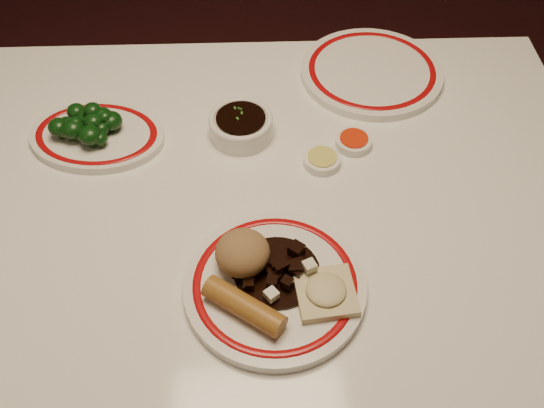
{
  "coord_description": "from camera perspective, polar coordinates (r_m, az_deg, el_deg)",
  "views": [
    {
      "loc": [
        0.02,
        -0.63,
        1.5
      ],
      "look_at": [
        0.04,
        -0.04,
        0.8
      ],
      "focal_mm": 40.0,
      "sensor_mm": 36.0,
      "label": 1
    }
  ],
  "objects": [
    {
      "name": "far_plate",
      "position": [
        1.24,
        9.35,
        12.19
      ],
      "size": [
        0.34,
        0.34,
        0.02
      ],
      "color": "white",
      "rests_on": "dining_table"
    },
    {
      "name": "fried_wonton",
      "position": [
        0.85,
        5.09,
        -8.24
      ],
      "size": [
        0.09,
        0.09,
        0.02
      ],
      "color": "beige",
      "rests_on": "main_plate"
    },
    {
      "name": "rice_mound",
      "position": [
        0.87,
        -2.79,
        -4.6
      ],
      "size": [
        0.08,
        0.08,
        0.06
      ],
      "primitive_type": "ellipsoid",
      "color": "#936C45",
      "rests_on": "main_plate"
    },
    {
      "name": "broccoli_plate",
      "position": [
        1.12,
        -16.14,
        6.19
      ],
      "size": [
        0.27,
        0.24,
        0.02
      ],
      "color": "white",
      "rests_on": "dining_table"
    },
    {
      "name": "mustard_dish",
      "position": [
        1.04,
        4.71,
        4.13
      ],
      "size": [
        0.06,
        0.06,
        0.02
      ],
      "color": "white",
      "rests_on": "dining_table"
    },
    {
      "name": "stirfry_heap",
      "position": [
        0.87,
        0.53,
        -6.23
      ],
      "size": [
        0.13,
        0.13,
        0.03
      ],
      "color": "black",
      "rests_on": "main_plate"
    },
    {
      "name": "broccoli_pile",
      "position": [
        1.11,
        -16.92,
        7.26
      ],
      "size": [
        0.12,
        0.11,
        0.05
      ],
      "color": "#23471C",
      "rests_on": "broccoli_plate"
    },
    {
      "name": "spring_roll",
      "position": [
        0.83,
        -2.65,
        -9.58
      ],
      "size": [
        0.12,
        0.1,
        0.03
      ],
      "primitive_type": "cylinder",
      "rotation": [
        1.57,
        0.0,
        0.95
      ],
      "color": "#996425",
      "rests_on": "main_plate"
    },
    {
      "name": "sweet_sour_dish",
      "position": [
        1.08,
        7.68,
        5.83
      ],
      "size": [
        0.06,
        0.06,
        0.02
      ],
      "color": "white",
      "rests_on": "dining_table"
    },
    {
      "name": "soy_bowl",
      "position": [
        1.08,
        -2.92,
        7.29
      ],
      "size": [
        0.11,
        0.11,
        0.04
      ],
      "color": "white",
      "rests_on": "dining_table"
    },
    {
      "name": "main_plate",
      "position": [
        0.88,
        0.27,
        -7.66
      ],
      "size": [
        0.27,
        0.27,
        0.02
      ],
      "color": "white",
      "rests_on": "dining_table"
    },
    {
      "name": "dining_table",
      "position": [
        1.05,
        -2.15,
        -3.37
      ],
      "size": [
        1.2,
        0.9,
        0.75
      ],
      "color": "white",
      "rests_on": "ground"
    },
    {
      "name": "ground",
      "position": [
        1.63,
        -1.46,
        -17.45
      ],
      "size": [
        7.0,
        7.0,
        0.0
      ],
      "primitive_type": "plane",
      "color": "black",
      "rests_on": "ground"
    }
  ]
}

